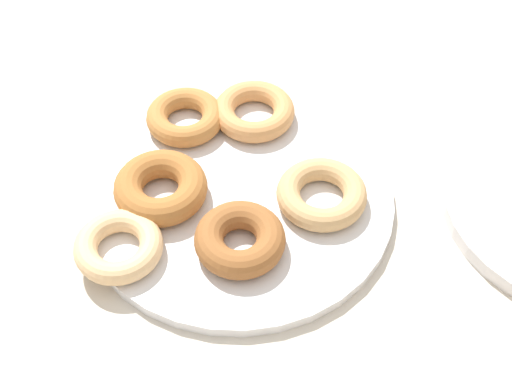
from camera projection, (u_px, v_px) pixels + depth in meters
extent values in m
plane|color=beige|center=(239.00, 201.00, 0.74)|extent=(2.40, 2.40, 0.00)
cylinder|color=silver|center=(238.00, 197.00, 0.74)|extent=(0.32, 0.32, 0.01)
torus|color=#EABC84|center=(119.00, 246.00, 0.67)|extent=(0.09, 0.09, 0.02)
torus|color=#995B2D|center=(240.00, 239.00, 0.68)|extent=(0.12, 0.12, 0.03)
torus|color=tan|center=(322.00, 194.00, 0.72)|extent=(0.13, 0.13, 0.02)
torus|color=#AD6B33|center=(161.00, 188.00, 0.72)|extent=(0.13, 0.13, 0.03)
torus|color=tan|center=(254.00, 111.00, 0.79)|extent=(0.12, 0.12, 0.02)
torus|color=#BC7A3D|center=(185.00, 117.00, 0.79)|extent=(0.12, 0.12, 0.02)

